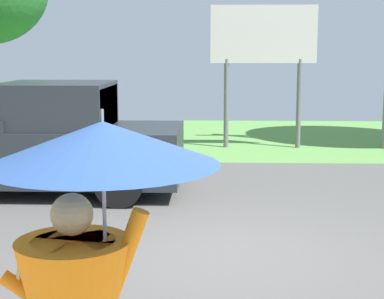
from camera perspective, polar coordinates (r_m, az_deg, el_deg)
The scene contains 4 objects.
ground_plane at distance 10.33m, azimuth 2.76°, elevation -4.57°, with size 40.00×22.00×0.20m.
monk_pedestrian at distance 3.32m, azimuth -10.04°, elevation -12.83°, with size 1.19×1.19×2.13m.
pickup_truck at distance 10.80m, azimuth -14.81°, elevation 0.71°, with size 5.20×2.28×1.88m.
roadside_billboard at distance 15.27m, azimuth 6.69°, elevation 9.69°, with size 2.60×0.12×3.50m.
Camera 1 is at (-0.11, -7.08, 2.42)m, focal length 57.18 mm.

